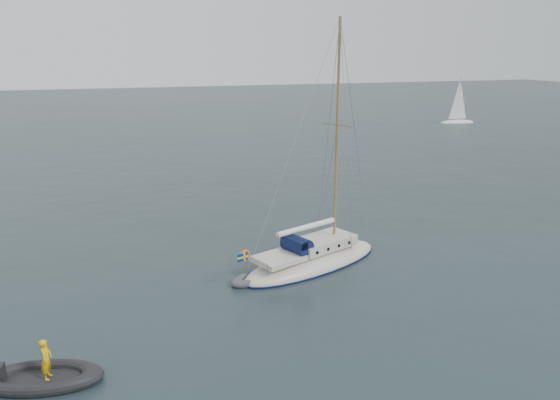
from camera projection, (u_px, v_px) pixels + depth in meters
name	position (u px, v px, depth m)	size (l,w,h in m)	color
ground	(316.00, 273.00, 28.68)	(300.00, 300.00, 0.00)	black
sailboat	(313.00, 248.00, 29.38)	(9.51, 2.85, 13.55)	beige
dinghy	(256.00, 278.00, 27.57)	(2.80, 1.26, 0.40)	#54555A
rib	(41.00, 377.00, 19.13)	(4.27, 1.94, 1.72)	black
distant_yacht_b	(459.00, 102.00, 85.99)	(5.74, 3.06, 7.61)	white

